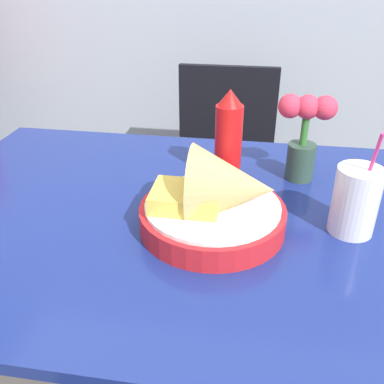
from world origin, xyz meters
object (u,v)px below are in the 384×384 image
chair_far_window (224,159)px  ketchup_bottle (228,137)px  food_basket (219,202)px  flower_vase (304,132)px  drink_cup (355,203)px

chair_far_window → ketchup_bottle: ketchup_bottle is taller
food_basket → ketchup_bottle: size_ratio=1.31×
chair_far_window → food_basket: food_basket is taller
chair_far_window → ketchup_bottle: (0.06, -0.65, 0.36)m
ketchup_bottle → flower_vase: bearing=8.3°
chair_far_window → food_basket: bearing=-85.9°
food_basket → ketchup_bottle: ketchup_bottle is taller
chair_far_window → food_basket: size_ratio=3.00×
food_basket → ketchup_bottle: bearing=90.7°
chair_far_window → food_basket: (0.06, -0.88, 0.31)m
chair_far_window → drink_cup: 0.96m
food_basket → drink_cup: size_ratio=1.33×
chair_far_window → drink_cup: drink_cup is taller
food_basket → flower_vase: size_ratio=1.39×
drink_cup → flower_vase: bearing=112.0°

